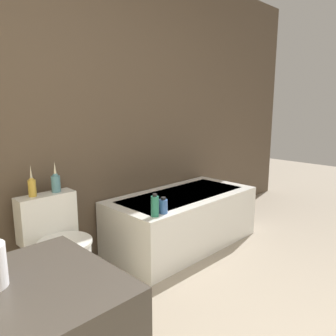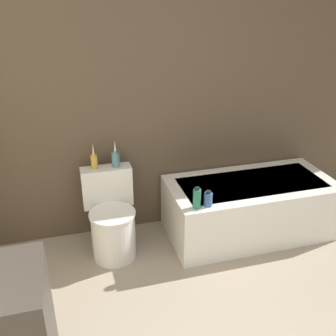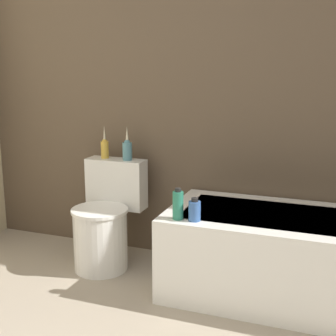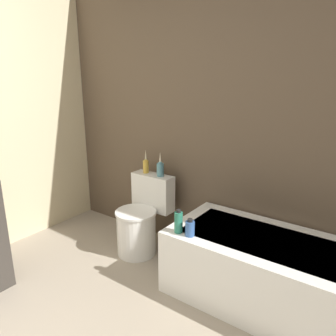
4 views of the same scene
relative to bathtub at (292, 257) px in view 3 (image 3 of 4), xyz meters
name	(u,v)px [view 3 (image 3 of 4)]	position (x,y,z in m)	size (l,w,h in m)	color
wall_back_tiled	(175,67)	(-0.85, 0.40, 1.05)	(6.40, 0.06, 2.60)	brown
bathtub	(292,257)	(0.00, 0.00, 0.00)	(1.43, 0.70, 0.49)	white
toilet	(105,223)	(-1.21, 0.03, 0.05)	(0.41, 0.50, 0.69)	white
vase_gold	(105,147)	(-1.29, 0.22, 0.51)	(0.05, 0.05, 0.22)	gold
vase_silver	(127,149)	(-1.12, 0.21, 0.52)	(0.06, 0.06, 0.22)	teal
shampoo_bottle_tall	(178,205)	(-0.60, -0.27, 0.32)	(0.06, 0.06, 0.17)	#267259
shampoo_bottle_short	(195,211)	(-0.50, -0.26, 0.30)	(0.07, 0.07, 0.13)	#335999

